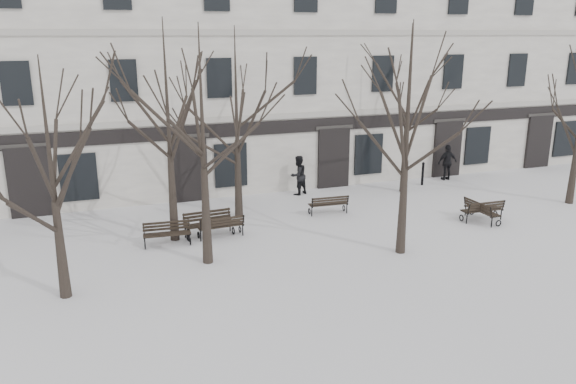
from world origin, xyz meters
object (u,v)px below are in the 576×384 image
tree_0 (49,152)px  bench_4 (329,204)px  bench_1 (221,226)px  bench_3 (209,223)px  bench_5 (481,210)px  tree_1 (202,119)px  tree_2 (408,113)px  bench_2 (483,210)px  bench_0 (167,233)px

tree_0 → bench_4: bearing=23.5°
bench_1 → bench_3: size_ratio=0.92×
bench_4 → bench_5: size_ratio=0.99×
tree_0 → tree_1: bearing=13.8°
bench_4 → bench_5: bench_5 is taller
bench_1 → bench_5: bench_1 is taller
tree_2 → bench_2: (4.84, 1.81, -4.33)m
bench_1 → bench_2: size_ratio=0.99×
bench_0 → bench_2: size_ratio=0.98×
tree_2 → bench_1: bearing=147.3°
bench_4 → tree_2: bearing=101.1°
tree_0 → tree_2: 10.79m
bench_3 → bench_1: bearing=-49.1°
bench_3 → bench_5: bench_3 is taller
tree_0 → bench_3: size_ratio=3.61×
bench_0 → bench_2: (12.28, -1.62, 0.02)m
tree_1 → bench_0: size_ratio=4.48×
tree_1 → bench_2: (11.26, 0.44, -4.27)m
tree_1 → tree_2: 6.56m
tree_0 → bench_4: size_ratio=4.06×
tree_0 → tree_2: tree_2 is taller
bench_1 → bench_3: 0.53m
bench_2 → bench_4: 6.18m
bench_3 → tree_1: bearing=-107.4°
bench_5 → bench_1: bearing=79.6°
bench_0 → bench_2: bearing=-2.8°
bench_4 → bench_1: bearing=17.8°
tree_0 → bench_1: tree_0 is taller
bench_2 → bench_3: size_ratio=0.93×
tree_0 → bench_5: 16.04m
bench_0 → bench_5: (12.19, -1.62, 0.00)m
bench_2 → bench_5: size_ratio=1.03×
tree_0 → bench_5: tree_0 is taller
tree_2 → tree_1: bearing=167.9°
tree_0 → tree_2: size_ratio=0.88×
tree_0 → bench_2: (15.61, 1.50, -3.75)m
tree_2 → bench_0: 9.27m
bench_0 → bench_3: size_ratio=0.91×
tree_2 → bench_4: size_ratio=4.62×
bench_0 → bench_4: size_ratio=1.02×
tree_1 → tree_2: size_ratio=0.99×
bench_3 → bench_5: bearing=-15.4°
tree_2 → bench_5: 6.69m
bench_2 → bench_5: (-0.09, 0.01, -0.01)m
tree_0 → tree_1: (4.35, 1.07, 0.53)m
tree_0 → bench_2: bearing=5.5°
bench_2 → bench_4: bearing=-26.4°
tree_1 → bench_0: (-1.02, 2.06, -4.29)m
tree_0 → bench_5: size_ratio=4.01×
tree_0 → bench_3: 7.13m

